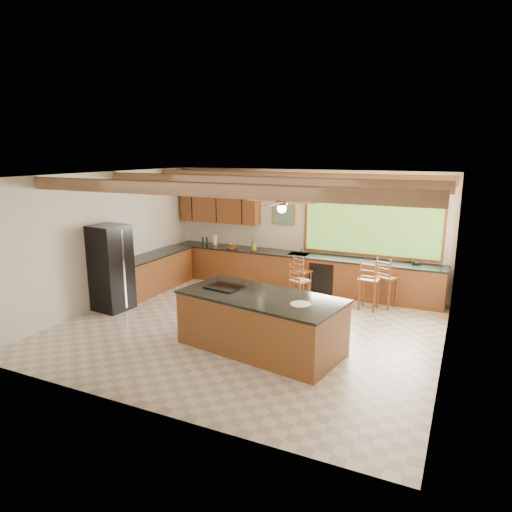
% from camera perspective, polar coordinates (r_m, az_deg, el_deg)
% --- Properties ---
extents(ground, '(7.20, 7.20, 0.00)m').
position_cam_1_polar(ground, '(9.21, -1.05, -8.97)').
color(ground, beige).
rests_on(ground, ground).
extents(room_shell, '(7.27, 6.54, 3.02)m').
position_cam_1_polar(room_shell, '(9.28, -0.26, 5.38)').
color(room_shell, beige).
rests_on(room_shell, ground).
extents(counter_run, '(7.12, 3.10, 1.26)m').
position_cam_1_polar(counter_run, '(11.56, 0.82, -1.95)').
color(counter_run, brown).
rests_on(counter_run, ground).
extents(island, '(3.04, 1.80, 1.02)m').
position_cam_1_polar(island, '(8.12, 0.60, -8.25)').
color(island, brown).
rests_on(island, ground).
extents(refrigerator, '(0.81, 0.79, 1.89)m').
position_cam_1_polar(refrigerator, '(10.49, -17.69, -1.41)').
color(refrigerator, black).
rests_on(refrigerator, ground).
extents(bar_stool_a, '(0.46, 0.46, 1.02)m').
position_cam_1_polar(bar_stool_a, '(11.02, 5.73, -2.01)').
color(bar_stool_a, brown).
rests_on(bar_stool_a, ground).
extents(bar_stool_b, '(0.48, 0.49, 1.03)m').
position_cam_1_polar(bar_stool_b, '(10.17, 5.35, -3.24)').
color(bar_stool_b, brown).
rests_on(bar_stool_b, ground).
extents(bar_stool_c, '(0.54, 0.54, 1.16)m').
position_cam_1_polar(bar_stool_c, '(10.53, 16.02, -2.70)').
color(bar_stool_c, brown).
rests_on(bar_stool_c, ground).
extents(bar_stool_d, '(0.44, 0.44, 1.16)m').
position_cam_1_polar(bar_stool_d, '(10.26, 13.94, -2.99)').
color(bar_stool_d, brown).
rests_on(bar_stool_d, ground).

